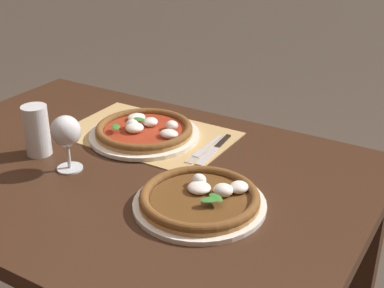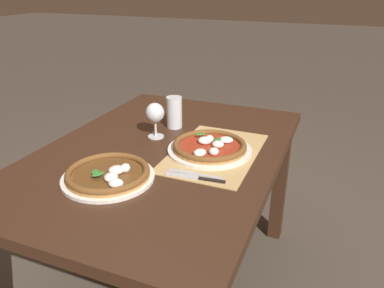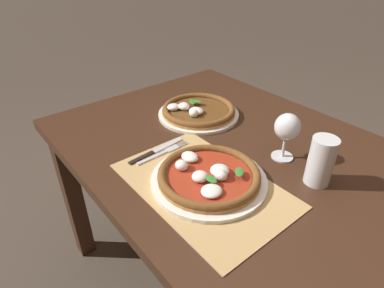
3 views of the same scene
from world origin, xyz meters
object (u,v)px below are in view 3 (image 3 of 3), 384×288
pizza_near (209,176)px  knife (157,150)px  pint_glass (321,162)px  wine_glass (287,129)px  fork (164,152)px  pizza_far (198,111)px

pizza_near → knife: bearing=-173.2°
pint_glass → knife: 0.51m
wine_glass → pint_glass: size_ratio=1.07×
fork → pint_glass: bearing=33.2°
pizza_near → wine_glass: 0.29m
pizza_near → wine_glass: bearing=78.4°
pizza_near → pint_glass: bearing=51.4°
fork → pizza_far: bearing=117.7°
wine_glass → pint_glass: bearing=-10.5°
pizza_near → wine_glass: wine_glass is taller
fork → knife: (-0.02, -0.01, 0.00)m
wine_glass → knife: wine_glass is taller
pizza_near → pizza_far: 0.42m
pizza_far → knife: bearing=-67.5°
wine_glass → pizza_near: bearing=-101.6°
pint_glass → knife: pint_glass is taller
pizza_far → wine_glass: bearing=3.1°
wine_glass → pint_glass: 0.15m
pizza_far → pint_glass: bearing=-0.4°
fork → knife: size_ratio=0.93×
pizza_far → fork: size_ratio=1.60×
pint_glass → wine_glass: bearing=169.5°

